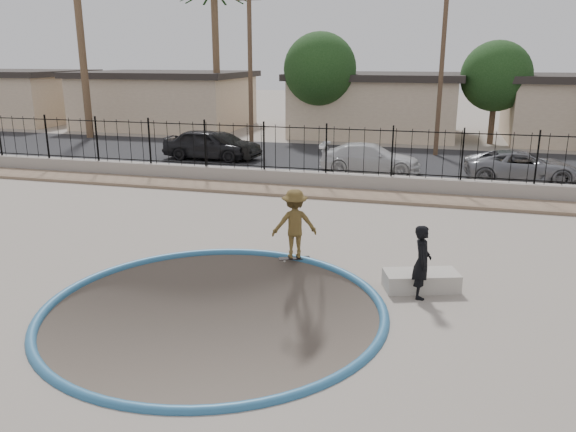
# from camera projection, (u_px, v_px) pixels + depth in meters

# --- Properties ---
(ground) EXTENTS (120.00, 120.00, 2.20)m
(ground) POSITION_uv_depth(u_px,v_px,m) (333.00, 204.00, 23.75)
(ground) COLOR slate
(ground) RESTS_ON ground
(bowl_pit) EXTENTS (6.84, 6.84, 1.80)m
(bowl_pit) POSITION_uv_depth(u_px,v_px,m) (214.00, 309.00, 11.39)
(bowl_pit) COLOR #4E433B
(bowl_pit) RESTS_ON ground
(coping_ring) EXTENTS (7.04, 7.04, 0.20)m
(coping_ring) POSITION_uv_depth(u_px,v_px,m) (214.00, 309.00, 11.39)
(coping_ring) COLOR #295E87
(coping_ring) RESTS_ON ground
(rock_strip) EXTENTS (42.00, 1.60, 0.11)m
(rock_strip) POSITION_uv_depth(u_px,v_px,m) (320.00, 193.00, 20.84)
(rock_strip) COLOR #876F58
(rock_strip) RESTS_ON ground
(retaining_wall) EXTENTS (42.00, 0.45, 0.60)m
(retaining_wall) POSITION_uv_depth(u_px,v_px,m) (326.00, 180.00, 21.79)
(retaining_wall) COLOR gray
(retaining_wall) RESTS_ON ground
(fence) EXTENTS (40.00, 0.04, 1.80)m
(fence) POSITION_uv_depth(u_px,v_px,m) (326.00, 150.00, 21.46)
(fence) COLOR black
(fence) RESTS_ON retaining_wall
(street) EXTENTS (90.00, 8.00, 0.04)m
(street) POSITION_uv_depth(u_px,v_px,m) (352.00, 158.00, 28.08)
(street) COLOR black
(street) RESTS_ON ground
(house_west_far) EXTENTS (10.60, 8.60, 3.90)m
(house_west_far) POSITION_uv_depth(u_px,v_px,m) (13.00, 96.00, 43.42)
(house_west_far) COLOR tan
(house_west_far) RESTS_ON ground
(house_west) EXTENTS (11.60, 8.60, 3.90)m
(house_west) POSITION_uv_depth(u_px,v_px,m) (166.00, 99.00, 40.14)
(house_west) COLOR tan
(house_west) RESTS_ON ground
(house_center) EXTENTS (10.60, 8.60, 3.90)m
(house_center) POSITION_uv_depth(u_px,v_px,m) (376.00, 104.00, 36.36)
(house_center) COLOR tan
(house_center) RESTS_ON ground
(palm_left) EXTENTS (2.30, 2.30, 11.30)m
(palm_left) POSITION_uv_depth(u_px,v_px,m) (77.00, 3.00, 32.97)
(palm_left) COLOR brown
(palm_left) RESTS_ON ground
(palm_mid) EXTENTS (2.30, 2.30, 9.30)m
(palm_mid) POSITION_uv_depth(u_px,v_px,m) (215.00, 27.00, 35.27)
(palm_mid) COLOR brown
(palm_mid) RESTS_ON ground
(utility_pole_left) EXTENTS (1.70, 0.24, 9.00)m
(utility_pole_left) POSITION_uv_depth(u_px,v_px,m) (250.00, 61.00, 30.16)
(utility_pole_left) COLOR #473323
(utility_pole_left) RESTS_ON ground
(utility_pole_mid) EXTENTS (1.70, 0.24, 9.50)m
(utility_pole_mid) POSITION_uv_depth(u_px,v_px,m) (442.00, 56.00, 27.57)
(utility_pole_mid) COLOR #473323
(utility_pole_mid) RESTS_ON ground
(street_tree_left) EXTENTS (4.32, 4.32, 6.36)m
(street_tree_left) POSITION_uv_depth(u_px,v_px,m) (320.00, 69.00, 33.26)
(street_tree_left) COLOR #473323
(street_tree_left) RESTS_ON ground
(street_tree_mid) EXTENTS (3.96, 3.96, 5.83)m
(street_tree_mid) POSITION_uv_depth(u_px,v_px,m) (496.00, 76.00, 31.76)
(street_tree_mid) COLOR #473323
(street_tree_mid) RESTS_ON ground
(skater) EXTENTS (1.28, 1.03, 1.73)m
(skater) POSITION_uv_depth(u_px,v_px,m) (295.00, 228.00, 13.87)
(skater) COLOR brown
(skater) RESTS_ON ground
(skateboard) EXTENTS (0.80, 0.50, 0.07)m
(skateboard) POSITION_uv_depth(u_px,v_px,m) (294.00, 258.00, 14.09)
(skateboard) COLOR black
(skateboard) RESTS_ON ground
(videographer) EXTENTS (0.40, 0.59, 1.59)m
(videographer) POSITION_uv_depth(u_px,v_px,m) (422.00, 262.00, 11.76)
(videographer) COLOR black
(videographer) RESTS_ON ground
(concrete_ledge) EXTENTS (1.74, 1.17, 0.40)m
(concrete_ledge) POSITION_uv_depth(u_px,v_px,m) (421.00, 281.00, 12.32)
(concrete_ledge) COLOR #AAA297
(concrete_ledge) RESTS_ON ground
(car_a) EXTENTS (4.34, 1.75, 1.48)m
(car_a) POSITION_uv_depth(u_px,v_px,m) (207.00, 144.00, 27.58)
(car_a) COLOR black
(car_a) RESTS_ON street
(car_b) EXTENTS (3.94, 1.64, 1.27)m
(car_b) POSITION_uv_depth(u_px,v_px,m) (221.00, 146.00, 27.62)
(car_b) COLOR black
(car_b) RESTS_ON street
(car_c) EXTENTS (4.40, 1.91, 1.26)m
(car_c) POSITION_uv_depth(u_px,v_px,m) (370.00, 158.00, 24.40)
(car_c) COLOR silver
(car_c) RESTS_ON street
(car_d) EXTENTS (4.63, 2.45, 1.24)m
(car_d) POSITION_uv_depth(u_px,v_px,m) (522.00, 166.00, 22.69)
(car_d) COLOR gray
(car_d) RESTS_ON street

